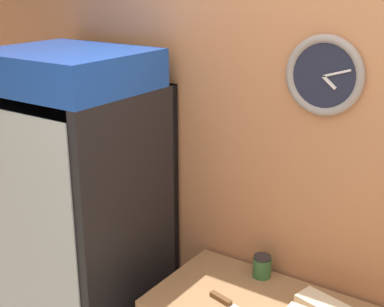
# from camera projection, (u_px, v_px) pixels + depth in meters

# --- Properties ---
(wall_back) EXTENTS (5.20, 0.09, 2.70)m
(wall_back) POSITION_uv_depth(u_px,v_px,m) (361.00, 201.00, 2.27)
(wall_back) COLOR tan
(wall_back) RESTS_ON ground_plane
(beverage_cooler) EXTENTS (0.72, 0.69, 1.94)m
(beverage_cooler) POSITION_uv_depth(u_px,v_px,m) (90.00, 220.00, 2.78)
(beverage_cooler) COLOR black
(beverage_cooler) RESTS_ON ground_plane
(chefs_knife) EXTENTS (0.31, 0.10, 0.02)m
(chefs_knife) POSITION_uv_depth(u_px,v_px,m) (230.00, 304.00, 2.30)
(chefs_knife) COLOR silver
(chefs_knife) RESTS_ON prep_counter
(condiment_jar) EXTENTS (0.09, 0.09, 0.11)m
(condiment_jar) POSITION_uv_depth(u_px,v_px,m) (262.00, 266.00, 2.51)
(condiment_jar) COLOR #336B38
(condiment_jar) RESTS_ON prep_counter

